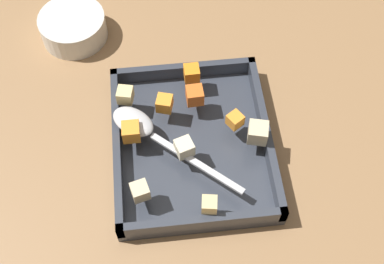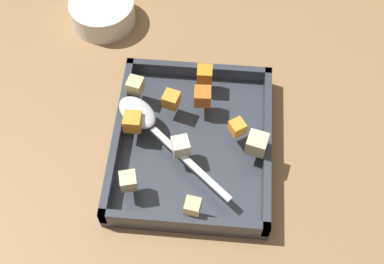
% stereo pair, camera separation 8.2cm
% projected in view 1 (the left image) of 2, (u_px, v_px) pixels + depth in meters
% --- Properties ---
extents(ground_plane, '(4.00, 4.00, 0.00)m').
position_uv_depth(ground_plane, '(198.00, 144.00, 0.87)').
color(ground_plane, '#936D47').
extents(baking_dish, '(0.30, 0.26, 0.05)m').
position_uv_depth(baking_dish, '(192.00, 145.00, 0.86)').
color(baking_dish, '#333842').
rests_on(baking_dish, ground_plane).
extents(carrot_chunk_back_center, '(0.03, 0.03, 0.03)m').
position_uv_depth(carrot_chunk_back_center, '(164.00, 103.00, 0.85)').
color(carrot_chunk_back_center, orange).
rests_on(carrot_chunk_back_center, baking_dish).
extents(carrot_chunk_corner_se, '(0.03, 0.03, 0.03)m').
position_uv_depth(carrot_chunk_corner_se, '(192.00, 96.00, 0.85)').
color(carrot_chunk_corner_se, orange).
rests_on(carrot_chunk_corner_se, baking_dish).
extents(carrot_chunk_far_left, '(0.03, 0.03, 0.02)m').
position_uv_depth(carrot_chunk_far_left, '(235.00, 120.00, 0.83)').
color(carrot_chunk_far_left, orange).
rests_on(carrot_chunk_far_left, baking_dish).
extents(carrot_chunk_mid_right, '(0.03, 0.03, 0.03)m').
position_uv_depth(carrot_chunk_mid_right, '(131.00, 131.00, 0.82)').
color(carrot_chunk_mid_right, orange).
rests_on(carrot_chunk_mid_right, baking_dish).
extents(carrot_chunk_front_center, '(0.03, 0.03, 0.03)m').
position_uv_depth(carrot_chunk_front_center, '(192.00, 73.00, 0.88)').
color(carrot_chunk_front_center, orange).
rests_on(carrot_chunk_front_center, baking_dish).
extents(potato_chunk_mid_left, '(0.03, 0.03, 0.02)m').
position_uv_depth(potato_chunk_mid_left, '(210.00, 205.00, 0.76)').
color(potato_chunk_mid_left, '#E0CC89').
rests_on(potato_chunk_mid_left, baking_dish).
extents(potato_chunk_near_spoon, '(0.04, 0.04, 0.03)m').
position_uv_depth(potato_chunk_near_spoon, '(258.00, 133.00, 0.81)').
color(potato_chunk_near_spoon, beige).
rests_on(potato_chunk_near_spoon, baking_dish).
extents(potato_chunk_near_left, '(0.03, 0.03, 0.03)m').
position_uv_depth(potato_chunk_near_left, '(125.00, 95.00, 0.86)').
color(potato_chunk_near_left, '#E0CC89').
rests_on(potato_chunk_near_left, baking_dish).
extents(potato_chunk_heap_top, '(0.03, 0.03, 0.03)m').
position_uv_depth(potato_chunk_heap_top, '(140.00, 191.00, 0.77)').
color(potato_chunk_heap_top, beige).
rests_on(potato_chunk_heap_top, baking_dish).
extents(potato_chunk_corner_ne, '(0.03, 0.03, 0.03)m').
position_uv_depth(potato_chunk_corner_ne, '(184.00, 148.00, 0.80)').
color(potato_chunk_corner_ne, beige).
rests_on(potato_chunk_corner_ne, baking_dish).
extents(serving_spoon, '(0.19, 0.21, 0.02)m').
position_uv_depth(serving_spoon, '(140.00, 126.00, 0.83)').
color(serving_spoon, silver).
rests_on(serving_spoon, baking_dish).
extents(small_prep_bowl, '(0.13, 0.13, 0.05)m').
position_uv_depth(small_prep_bowl, '(73.00, 27.00, 0.98)').
color(small_prep_bowl, silver).
rests_on(small_prep_bowl, ground_plane).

